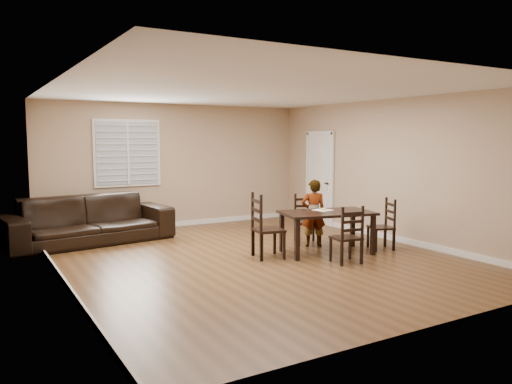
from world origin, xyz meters
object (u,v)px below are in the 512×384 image
chair_left (261,229)px  chair_far (350,238)px  chair_right (387,226)px  dining_table (327,217)px  child (313,213)px  donut (324,209)px  chair_near (305,220)px  sofa (89,220)px

chair_left → chair_far: bearing=-125.8°
chair_far → chair_right: chair_far is taller
dining_table → child: 0.55m
chair_left → donut: size_ratio=10.66×
chair_near → child: child is taller
sofa → chair_far: bearing=-57.6°
chair_right → sofa: (-4.45, 3.17, 0.03)m
chair_left → chair_right: 2.34m
child → dining_table: bearing=102.5°
donut → sofa: size_ratio=0.03×
dining_table → child: bearing=90.0°
chair_near → sofa: size_ratio=0.30×
child → donut: child is taller
chair_far → sofa: size_ratio=0.30×
chair_near → child: size_ratio=0.75×
chair_left → donut: 1.24m
chair_far → sofa: (-3.15, 3.69, 0.02)m
chair_far → chair_left: size_ratio=0.86×
chair_far → child: bearing=-94.0°
chair_right → child: child is taller
chair_left → sofa: size_ratio=0.36×
chair_left → child: bearing=-66.4°
chair_near → dining_table: bearing=-81.6°
chair_near → chair_far: chair_far is taller
sofa → chair_near: bearing=-37.0°
child → sofa: child is taller
chair_near → chair_far: bearing=-80.9°
child → donut: size_ratio=12.15×
chair_left → child: child is taller
chair_far → chair_left: (-0.98, 1.05, 0.07)m
chair_near → chair_left: size_ratio=0.86×
chair_left → chair_right: (2.28, -0.52, -0.08)m
chair_near → chair_left: (-1.38, -0.69, 0.07)m
chair_right → donut: 1.20m
chair_near → child: 0.46m
chair_far → child: (0.29, 1.33, 0.19)m
chair_left → child: (1.28, 0.29, 0.12)m
dining_table → sofa: 4.41m
donut → dining_table: bearing=-109.0°
child → chair_left: bearing=37.8°
chair_far → chair_near: bearing=-94.6°
chair_left → chair_right: bearing=-92.0°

